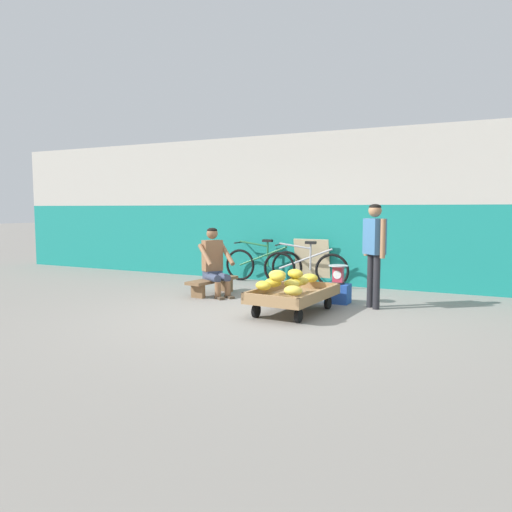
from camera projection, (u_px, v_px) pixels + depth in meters
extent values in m
plane|color=gray|center=(257.00, 316.00, 6.75)|extent=(80.00, 80.00, 0.00)
cube|color=#19847A|center=(331.00, 245.00, 9.57)|extent=(16.00, 0.30, 1.53)
cube|color=#B7B2A8|center=(332.00, 169.00, 9.43)|extent=(16.00, 0.30, 1.38)
cube|color=#99754C|center=(293.00, 297.00, 6.93)|extent=(0.94, 1.49, 0.05)
cube|color=#99754C|center=(268.00, 289.00, 7.12)|extent=(0.14, 1.44, 0.10)
cube|color=#99754C|center=(320.00, 294.00, 6.72)|extent=(0.14, 1.44, 0.10)
cube|color=#99754C|center=(314.00, 285.00, 7.52)|extent=(0.84, 0.10, 0.10)
cube|color=#99754C|center=(270.00, 299.00, 6.32)|extent=(0.84, 0.10, 0.10)
cylinder|color=black|center=(289.00, 299.00, 7.53)|extent=(0.06, 0.18, 0.18)
cylinder|color=black|center=(328.00, 303.00, 7.22)|extent=(0.06, 0.18, 0.18)
cylinder|color=black|center=(256.00, 311.00, 6.66)|extent=(0.06, 0.18, 0.18)
cylinder|color=black|center=(298.00, 316.00, 6.35)|extent=(0.06, 0.18, 0.18)
ellipsoid|color=yellow|center=(293.00, 291.00, 6.29)|extent=(0.25, 0.20, 0.13)
ellipsoid|color=gold|center=(292.00, 284.00, 6.82)|extent=(0.30, 0.27, 0.13)
ellipsoid|color=gold|center=(295.00, 283.00, 6.97)|extent=(0.27, 0.23, 0.13)
ellipsoid|color=gold|center=(263.00, 286.00, 6.70)|extent=(0.29, 0.25, 0.13)
ellipsoid|color=yellow|center=(310.00, 278.00, 7.43)|extent=(0.26, 0.21, 0.13)
ellipsoid|color=gold|center=(300.00, 281.00, 7.12)|extent=(0.30, 0.28, 0.13)
ellipsoid|color=yellow|center=(273.00, 283.00, 6.96)|extent=(0.27, 0.23, 0.13)
ellipsoid|color=gold|center=(277.00, 277.00, 6.70)|extent=(0.27, 0.22, 0.13)
ellipsoid|color=gold|center=(295.00, 274.00, 6.95)|extent=(0.29, 0.25, 0.13)
ellipsoid|color=yellow|center=(277.00, 275.00, 6.90)|extent=(0.29, 0.26, 0.13)
cube|color=brown|center=(213.00, 280.00, 8.44)|extent=(0.43, 1.13, 0.05)
cube|color=brown|center=(226.00, 285.00, 8.77)|extent=(0.25, 0.11, 0.22)
cube|color=brown|center=(198.00, 291.00, 8.13)|extent=(0.25, 0.11, 0.22)
cylinder|color=brown|center=(228.00, 289.00, 8.15)|extent=(0.10, 0.10, 0.27)
cube|color=#4C3D2D|center=(229.00, 297.00, 8.11)|extent=(0.23, 0.20, 0.04)
cylinder|color=#38425B|center=(222.00, 277.00, 8.30)|extent=(0.40, 0.33, 0.13)
cylinder|color=brown|center=(218.00, 290.00, 8.06)|extent=(0.10, 0.10, 0.27)
cube|color=#4C3D2D|center=(219.00, 298.00, 8.02)|extent=(0.23, 0.20, 0.04)
cylinder|color=#38425B|center=(213.00, 278.00, 8.21)|extent=(0.40, 0.33, 0.13)
cube|color=#38425B|center=(212.00, 275.00, 8.43)|extent=(0.34, 0.36, 0.14)
cube|color=brown|center=(212.00, 255.00, 8.40)|extent=(0.33, 0.37, 0.52)
cylinder|color=brown|center=(227.00, 254.00, 8.35)|extent=(0.43, 0.33, 0.36)
cylinder|color=brown|center=(205.00, 255.00, 8.16)|extent=(0.43, 0.33, 0.36)
sphere|color=brown|center=(212.00, 233.00, 8.36)|extent=(0.19, 0.19, 0.19)
ellipsoid|color=black|center=(212.00, 230.00, 8.36)|extent=(0.17, 0.17, 0.09)
cube|color=#234CA8|center=(338.00, 293.00, 7.68)|extent=(0.36, 0.28, 0.30)
cylinder|color=#28282D|center=(338.00, 283.00, 7.66)|extent=(0.20, 0.20, 0.03)
cube|color=#C6384C|center=(338.00, 274.00, 7.65)|extent=(0.16, 0.10, 0.24)
cylinder|color=white|center=(337.00, 275.00, 7.60)|extent=(0.13, 0.01, 0.13)
cylinder|color=#B2B5BA|center=(338.00, 266.00, 7.63)|extent=(0.30, 0.30, 0.01)
torus|color=black|center=(240.00, 265.00, 10.08)|extent=(0.64, 0.07, 0.64)
torus|color=black|center=(287.00, 267.00, 9.66)|extent=(0.64, 0.07, 0.64)
cylinder|color=#236B3D|center=(263.00, 256.00, 9.85)|extent=(1.03, 0.06, 0.43)
cylinder|color=#236B3D|center=(268.00, 254.00, 9.80)|extent=(0.04, 0.04, 0.48)
cylinder|color=#236B3D|center=(254.00, 244.00, 9.91)|extent=(0.62, 0.05, 0.12)
cube|color=black|center=(268.00, 241.00, 9.78)|extent=(0.20, 0.11, 0.05)
cylinder|color=black|center=(240.00, 242.00, 10.03)|extent=(0.04, 0.48, 0.03)
torus|color=black|center=(279.00, 268.00, 9.48)|extent=(0.64, 0.11, 0.64)
torus|color=black|center=(332.00, 271.00, 9.12)|extent=(0.64, 0.11, 0.64)
cylinder|color=#9EA0A5|center=(305.00, 259.00, 9.28)|extent=(1.03, 0.13, 0.43)
cylinder|color=#9EA0A5|center=(311.00, 257.00, 9.24)|extent=(0.04, 0.04, 0.48)
cylinder|color=#9EA0A5|center=(295.00, 246.00, 9.33)|extent=(0.62, 0.09, 0.12)
cube|color=black|center=(311.00, 243.00, 9.22)|extent=(0.21, 0.12, 0.05)
cylinder|color=black|center=(280.00, 244.00, 9.44)|extent=(0.07, 0.48, 0.03)
cube|color=#C6B289|center=(312.00, 262.00, 9.56)|extent=(0.70, 0.21, 0.88)
cylinder|color=#232328|center=(377.00, 282.00, 7.19)|extent=(0.10, 0.10, 0.80)
cylinder|color=#232328|center=(370.00, 281.00, 7.34)|extent=(0.10, 0.10, 0.80)
cube|color=#386693|center=(375.00, 236.00, 7.20)|extent=(0.37, 0.37, 0.52)
cylinder|color=#9E704C|center=(383.00, 239.00, 7.01)|extent=(0.07, 0.07, 0.56)
cylinder|color=#9E704C|center=(367.00, 237.00, 7.40)|extent=(0.07, 0.07, 0.56)
sphere|color=#9E704C|center=(375.00, 211.00, 7.16)|extent=(0.19, 0.19, 0.19)
ellipsoid|color=black|center=(375.00, 207.00, 7.16)|extent=(0.17, 0.17, 0.09)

